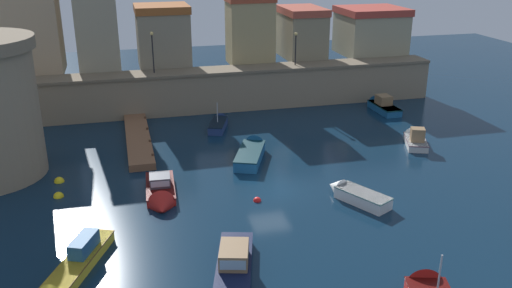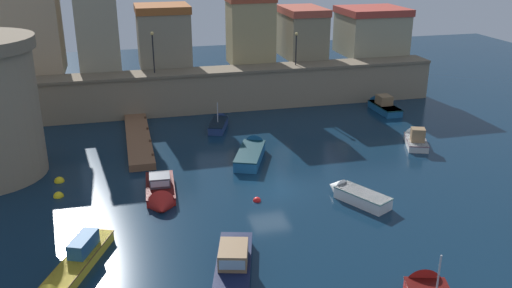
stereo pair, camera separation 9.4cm
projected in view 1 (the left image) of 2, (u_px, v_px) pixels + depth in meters
ground_plane at (270, 189)px, 35.96m from camera, size 102.56×102.56×0.00m
quay_wall at (218, 89)px, 52.02m from camera, size 43.01×3.09×3.90m
old_town_backdrop at (186, 29)px, 53.29m from camera, size 41.32×6.20×8.55m
pier_dock at (138, 139)px, 44.04m from camera, size 1.89×12.10×0.70m
quay_lamp_0 at (152, 46)px, 49.11m from camera, size 0.32×0.32×3.75m
quay_lamp_1 at (296, 43)px, 52.36m from camera, size 0.32×0.32×3.15m
moored_boat_0 at (72, 270)px, 26.52m from camera, size 3.97×6.99×1.69m
moored_boat_1 at (355, 194)px, 34.31m from camera, size 3.28×4.57×1.29m
moored_boat_2 at (381, 105)px, 52.38m from camera, size 1.67×5.19×1.94m
moored_boat_4 at (161, 194)px, 34.46m from camera, size 2.06×5.62×1.78m
moored_boat_5 at (415, 138)px, 43.81m from camera, size 2.91×4.47×2.03m
moored_boat_6 at (233, 276)px, 25.86m from camera, size 3.46×7.27×1.94m
moored_boat_7 at (219, 123)px, 47.59m from camera, size 2.58×4.51×2.67m
moored_boat_9 at (252, 151)px, 41.18m from camera, size 3.81×6.14×1.58m
mooring_buoy_0 at (59, 182)px, 37.01m from camera, size 0.68×0.68×0.68m
mooring_buoy_1 at (59, 197)px, 34.87m from camera, size 0.65×0.65×0.65m
mooring_buoy_2 at (257, 201)px, 34.33m from camera, size 0.50×0.50×0.50m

